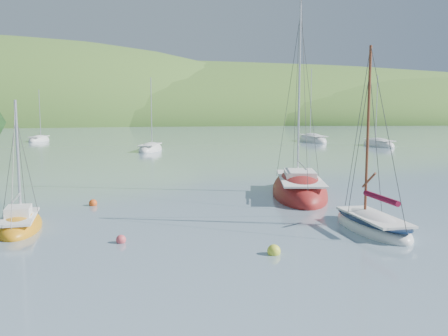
{
  "coord_description": "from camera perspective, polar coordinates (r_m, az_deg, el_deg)",
  "views": [
    {
      "loc": [
        -4.61,
        -19.29,
        5.24
      ],
      "look_at": [
        -0.39,
        8.0,
        1.86
      ],
      "focal_mm": 40.0,
      "sensor_mm": 36.0,
      "label": 1
    }
  ],
  "objects": [
    {
      "name": "sloop_red",
      "position": [
        30.18,
        8.58,
        -2.64
      ],
      "size": [
        4.94,
        9.61,
        13.55
      ],
      "rotation": [
        0.0,
        0.0,
        -0.2
      ],
      "color": "maroon",
      "rests_on": "ground"
    },
    {
      "name": "distant_sloop_a",
      "position": [
        60.69,
        -8.41,
        2.11
      ],
      "size": [
        3.96,
        7.07,
        9.55
      ],
      "rotation": [
        0.0,
        0.0,
        -0.25
      ],
      "color": "silver",
      "rests_on": "ground"
    },
    {
      "name": "sailboat_yellow",
      "position": [
        23.48,
        -22.34,
        -6.06
      ],
      "size": [
        2.27,
        4.75,
        6.09
      ],
      "rotation": [
        0.0,
        0.0,
        0.1
      ],
      "color": "orange",
      "rests_on": "ground"
    },
    {
      "name": "distant_sloop_b",
      "position": [
        77.02,
        10.08,
        3.11
      ],
      "size": [
        3.31,
        8.55,
        12.04
      ],
      "rotation": [
        0.0,
        0.0,
        0.04
      ],
      "color": "silver",
      "rests_on": "ground"
    },
    {
      "name": "mooring_buoys",
      "position": [
        24.67,
        7.05,
        -5.06
      ],
      "size": [
        22.88,
        12.16,
        0.49
      ],
      "color": "#D3DD35",
      "rests_on": "ground"
    },
    {
      "name": "shoreline_hills",
      "position": [
        191.86,
        -10.34,
        5.3
      ],
      "size": [
        690.0,
        135.0,
        56.0
      ],
      "color": "#3E6325",
      "rests_on": "ground"
    },
    {
      "name": "daysailer_white",
      "position": [
        22.52,
        16.57,
        -6.26
      ],
      "size": [
        2.3,
        5.58,
        8.43
      ],
      "rotation": [
        0.0,
        0.0,
        0.05
      ],
      "color": "silver",
      "rests_on": "ground"
    },
    {
      "name": "ground",
      "position": [
        20.52,
        4.53,
        -7.85
      ],
      "size": [
        700.0,
        700.0,
        0.0
      ],
      "primitive_type": "plane",
      "color": "#72949D",
      "rests_on": "ground"
    },
    {
      "name": "distant_sloop_c",
      "position": [
        82.38,
        -20.38,
        3.0
      ],
      "size": [
        3.25,
        6.35,
        8.64
      ],
      "rotation": [
        0.0,
        0.0,
        -0.19
      ],
      "color": "silver",
      "rests_on": "ground"
    },
    {
      "name": "distant_sloop_d",
      "position": [
        70.5,
        17.23,
        2.54
      ],
      "size": [
        2.74,
        7.31,
        10.35
      ],
      "rotation": [
        0.0,
        0.0,
        0.03
      ],
      "color": "silver",
      "rests_on": "ground"
    }
  ]
}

